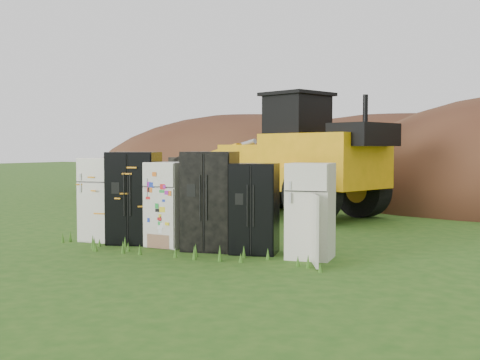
{
  "coord_description": "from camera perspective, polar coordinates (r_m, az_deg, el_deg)",
  "views": [
    {
      "loc": [
        6.25,
        -10.37,
        2.02
      ],
      "look_at": [
        -0.01,
        2.0,
        1.29
      ],
      "focal_mm": 45.0,
      "sensor_mm": 36.0,
      "label": 1
    }
  ],
  "objects": [
    {
      "name": "fridge_black_side",
      "position": [
        12.97,
        -10.01,
        -1.67
      ],
      "size": [
        1.22,
        1.08,
        1.95
      ],
      "primitive_type": null,
      "rotation": [
        0.0,
        0.0,
        0.32
      ],
      "color": "black",
      "rests_on": "ground"
    },
    {
      "name": "fridge_open_door",
      "position": [
        11.11,
        6.69,
        -2.92
      ],
      "size": [
        0.88,
        0.82,
        1.75
      ],
      "primitive_type": null,
      "rotation": [
        0.0,
        0.0,
        0.12
      ],
      "color": "silver",
      "rests_on": "ground"
    },
    {
      "name": "fridge_leftmost",
      "position": [
        13.5,
        -12.87,
        -1.79
      ],
      "size": [
        0.89,
        0.86,
        1.82
      ],
      "primitive_type": null,
      "rotation": [
        0.0,
        0.0,
        0.12
      ],
      "color": "silver",
      "rests_on": "ground"
    },
    {
      "name": "fridge_sticker",
      "position": [
        12.5,
        -6.77,
        -2.3
      ],
      "size": [
        0.79,
        0.73,
        1.74
      ],
      "primitive_type": null,
      "rotation": [
        0.0,
        0.0,
        -0.02
      ],
      "color": "silver",
      "rests_on": "ground"
    },
    {
      "name": "fridge_black_right",
      "position": [
        11.58,
        1.39,
        -2.71
      ],
      "size": [
        1.02,
        0.91,
        1.73
      ],
      "primitive_type": null,
      "rotation": [
        0.0,
        0.0,
        0.25
      ],
      "color": "black",
      "rests_on": "ground"
    },
    {
      "name": "ground",
      "position": [
        12.27,
        -4.19,
        -6.48
      ],
      "size": [
        120.0,
        120.0,
        0.0
      ],
      "primitive_type": "plane",
      "color": "#265316",
      "rests_on": "ground"
    },
    {
      "name": "dirt_mound_back",
      "position": [
        28.73,
        14.54,
        -1.13
      ],
      "size": [
        18.74,
        12.49,
        7.29
      ],
      "primitive_type": "ellipsoid",
      "color": "#3F1F14",
      "rests_on": "ground"
    },
    {
      "name": "dirt_mound_left",
      "position": [
        27.49,
        0.44,
        -1.21
      ],
      "size": [
        15.69,
        11.77,
        7.17
      ],
      "primitive_type": "ellipsoid",
      "color": "#3F1F14",
      "rests_on": "ground"
    },
    {
      "name": "wheel_loader",
      "position": [
        18.65,
        3.27,
        2.44
      ],
      "size": [
        8.19,
        5.41,
        3.68
      ],
      "primitive_type": null,
      "rotation": [
        0.0,
        0.0,
        -0.34
      ],
      "color": "#FCAD10",
      "rests_on": "ground"
    },
    {
      "name": "fridge_dark_mid",
      "position": [
        11.94,
        -2.85,
        -2.0
      ],
      "size": [
        1.16,
        1.02,
        1.96
      ],
      "primitive_type": null,
      "rotation": [
        0.0,
        0.0,
        0.23
      ],
      "color": "black",
      "rests_on": "ground"
    }
  ]
}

